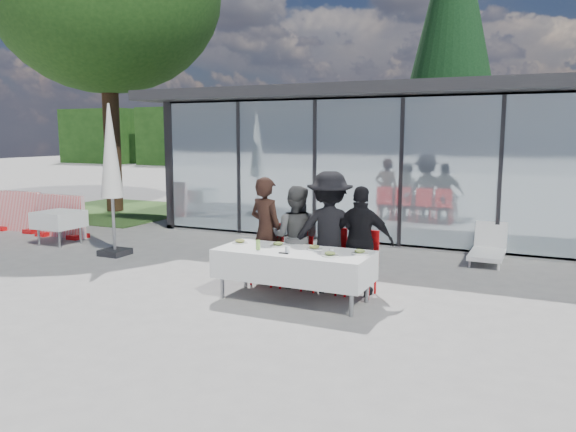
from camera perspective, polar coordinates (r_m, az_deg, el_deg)
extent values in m
plane|color=gray|center=(8.83, -1.72, -7.54)|extent=(90.00, 90.00, 0.00)
cube|color=gray|center=(15.87, 18.07, -0.62)|extent=(14.00, 8.00, 0.10)
cube|color=black|center=(19.58, 19.67, 5.50)|extent=(14.00, 0.20, 3.20)
cube|color=black|center=(17.87, -4.32, 5.73)|extent=(0.20, 8.00, 3.20)
cube|color=silver|center=(11.78, 16.04, 4.07)|extent=(13.60, 0.06, 3.10)
cube|color=#2D2D30|center=(15.32, 18.44, 11.33)|extent=(14.80, 8.80, 0.24)
cube|color=#262628|center=(14.48, -11.68, 4.97)|extent=(0.08, 0.10, 3.10)
cube|color=#262628|center=(13.42, -4.97, 4.85)|extent=(0.08, 0.10, 3.10)
cube|color=#262628|center=(12.56, 2.77, 4.63)|extent=(0.08, 0.10, 3.10)
cube|color=#262628|center=(11.97, 11.44, 4.29)|extent=(0.08, 0.10, 3.10)
cube|color=#262628|center=(11.67, 20.76, 3.81)|extent=(0.08, 0.10, 3.10)
cube|color=red|center=(14.86, 7.82, 0.69)|extent=(0.45, 0.45, 0.90)
cube|color=red|center=(14.98, 13.87, 0.58)|extent=(0.45, 0.45, 0.90)
cube|color=red|center=(14.22, 23.40, -0.27)|extent=(0.45, 0.45, 0.90)
cube|color=#163510|center=(49.09, -18.81, 7.69)|extent=(6.50, 2.00, 4.40)
cube|color=#163510|center=(43.96, -11.16, 7.94)|extent=(6.50, 2.00, 4.40)
cube|color=#163510|center=(39.79, -1.70, 8.07)|extent=(6.50, 2.00, 4.40)
cube|color=#163510|center=(36.91, 9.58, 7.93)|extent=(6.50, 2.00, 4.40)
cube|color=#163510|center=(35.63, 22.19, 7.42)|extent=(6.50, 2.00, 4.40)
cube|color=white|center=(8.16, 0.58, -4.94)|extent=(2.26, 0.96, 0.42)
cylinder|color=gray|center=(8.36, -6.71, -5.97)|extent=(0.06, 0.06, 0.71)
cylinder|color=gray|center=(7.54, 6.47, -7.57)|extent=(0.06, 0.06, 0.71)
cylinder|color=gray|center=(8.95, -4.36, -4.99)|extent=(0.06, 0.06, 0.71)
cylinder|color=gray|center=(8.18, 8.03, -6.32)|extent=(0.06, 0.06, 0.71)
imported|color=black|center=(9.02, -2.24, -1.52)|extent=(0.79, 0.79, 1.74)
cube|color=red|center=(9.10, -2.26, -4.13)|extent=(0.44, 0.44, 0.05)
cube|color=red|center=(9.22, -1.70, -2.37)|extent=(0.44, 0.04, 0.55)
cylinder|color=red|center=(9.08, -3.78, -5.69)|extent=(0.04, 0.04, 0.43)
cylinder|color=red|center=(8.91, -1.74, -5.94)|extent=(0.04, 0.04, 0.43)
cylinder|color=red|center=(9.39, -2.73, -5.22)|extent=(0.04, 0.04, 0.43)
cylinder|color=red|center=(9.23, -0.74, -5.44)|extent=(0.04, 0.04, 0.43)
imported|color=#4B4B4B|center=(8.81, 0.77, -2.15)|extent=(0.88, 0.88, 1.62)
cube|color=red|center=(8.88, 0.74, -4.44)|extent=(0.44, 0.44, 0.05)
cube|color=red|center=(9.00, 1.26, -2.63)|extent=(0.44, 0.04, 0.55)
cylinder|color=red|center=(8.85, -0.82, -6.05)|extent=(0.04, 0.04, 0.43)
cylinder|color=red|center=(8.70, 1.33, -6.30)|extent=(0.04, 0.04, 0.43)
cylinder|color=red|center=(9.16, 0.16, -5.54)|extent=(0.04, 0.04, 0.43)
cylinder|color=red|center=(9.02, 2.25, -5.77)|extent=(0.04, 0.04, 0.43)
imported|color=black|center=(8.58, 4.23, -1.65)|extent=(1.52, 1.52, 1.86)
cube|color=red|center=(8.67, 4.17, -4.78)|extent=(0.44, 0.44, 0.05)
cube|color=red|center=(8.80, 4.65, -2.92)|extent=(0.44, 0.04, 0.55)
cylinder|color=red|center=(8.62, 2.60, -6.44)|extent=(0.04, 0.04, 0.43)
cylinder|color=red|center=(8.50, 4.86, -6.69)|extent=(0.04, 0.04, 0.43)
cylinder|color=red|center=(8.95, 3.48, -5.90)|extent=(0.04, 0.04, 0.43)
cylinder|color=red|center=(8.83, 5.67, -6.13)|extent=(0.04, 0.04, 0.43)
imported|color=black|center=(8.44, 7.45, -2.57)|extent=(1.04, 1.04, 1.65)
cube|color=red|center=(8.50, 7.38, -5.08)|extent=(0.44, 0.44, 0.05)
cube|color=red|center=(8.64, 7.81, -3.18)|extent=(0.44, 0.04, 0.55)
cylinder|color=red|center=(8.45, 5.81, -6.79)|extent=(0.04, 0.04, 0.43)
cylinder|color=red|center=(8.35, 8.16, -7.03)|extent=(0.04, 0.04, 0.43)
cylinder|color=red|center=(8.78, 6.58, -6.22)|extent=(0.04, 0.04, 0.43)
cylinder|color=red|center=(8.68, 8.85, -6.44)|extent=(0.04, 0.04, 0.43)
cylinder|color=white|center=(8.64, -4.90, -2.74)|extent=(0.24, 0.24, 0.01)
ellipsoid|color=#AC9645|center=(8.64, -4.90, -2.52)|extent=(0.15, 0.15, 0.05)
cylinder|color=white|center=(8.40, -1.01, -3.04)|extent=(0.24, 0.24, 0.01)
ellipsoid|color=#365E23|center=(8.39, -1.02, -2.81)|extent=(0.15, 0.15, 0.05)
cylinder|color=white|center=(8.18, 2.69, -3.36)|extent=(0.24, 0.24, 0.01)
ellipsoid|color=#AC9645|center=(8.17, 2.70, -3.13)|extent=(0.15, 0.15, 0.05)
cylinder|color=white|center=(7.93, 7.30, -3.79)|extent=(0.24, 0.24, 0.01)
ellipsoid|color=#365E23|center=(7.92, 7.30, -3.55)|extent=(0.15, 0.15, 0.05)
cylinder|color=white|center=(7.75, 4.29, -4.04)|extent=(0.24, 0.24, 0.01)
ellipsoid|color=#365E23|center=(7.74, 4.29, -3.79)|extent=(0.15, 0.15, 0.05)
cylinder|color=#8DC451|center=(8.15, -3.06, -2.95)|extent=(0.06, 0.06, 0.14)
cylinder|color=silver|center=(7.92, -0.06, -3.41)|extent=(0.07, 0.07, 0.10)
cylinder|color=silver|center=(7.78, 4.41, -3.67)|extent=(0.07, 0.07, 0.10)
cube|color=black|center=(7.88, -0.47, -3.79)|extent=(0.14, 0.03, 0.01)
cube|color=white|center=(13.23, -22.24, -0.33)|extent=(0.86, 0.86, 0.36)
cylinder|color=gray|center=(13.28, -24.02, -1.27)|extent=(0.05, 0.05, 0.72)
cylinder|color=gray|center=(12.84, -22.26, -1.48)|extent=(0.05, 0.05, 0.72)
cylinder|color=gray|center=(13.68, -22.14, -0.90)|extent=(0.05, 0.05, 0.72)
cylinder|color=gray|center=(13.25, -20.36, -1.09)|extent=(0.05, 0.05, 0.72)
cube|color=black|center=(11.80, -17.17, -3.54)|extent=(0.50, 0.50, 0.12)
cylinder|color=gray|center=(11.61, -17.44, 2.71)|extent=(0.06, 0.06, 2.70)
cone|color=silver|center=(11.56, -17.60, 6.33)|extent=(0.44, 0.44, 1.83)
cube|color=red|center=(14.20, -22.06, -0.01)|extent=(1.40, 0.12, 1.00)
cube|color=red|center=(14.63, -23.30, -1.63)|extent=(0.30, 0.45, 0.10)
cube|color=red|center=(13.91, -20.55, -1.97)|extent=(0.30, 0.45, 0.10)
cube|color=red|center=(15.49, -25.71, 0.43)|extent=(1.40, 0.22, 1.00)
cube|color=red|center=(15.94, -26.75, -1.07)|extent=(0.30, 0.45, 0.10)
cube|color=red|center=(15.18, -24.40, -1.36)|extent=(0.30, 0.45, 0.10)
cube|color=white|center=(11.25, 19.59, -3.60)|extent=(0.60, 1.30, 0.08)
cube|color=white|center=(11.74, 19.92, -1.79)|extent=(0.60, 0.27, 0.54)
cylinder|color=white|center=(10.76, 17.95, -4.65)|extent=(0.04, 0.04, 0.14)
cylinder|color=white|center=(10.72, 20.61, -4.83)|extent=(0.04, 0.04, 0.14)
cylinder|color=white|center=(11.83, 18.62, -3.52)|extent=(0.04, 0.04, 0.14)
cylinder|color=white|center=(11.79, 21.03, -3.68)|extent=(0.04, 0.04, 0.14)
cylinder|color=#382316|center=(18.33, -17.43, 7.32)|extent=(0.50, 0.50, 4.40)
cylinder|color=#382316|center=(20.90, 15.77, 4.17)|extent=(0.44, 0.44, 2.00)
cone|color=black|center=(21.15, 16.34, 17.80)|extent=(4.00, 4.00, 9.00)
cube|color=#385926|center=(18.49, -17.13, 0.52)|extent=(5.00, 5.00, 0.02)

